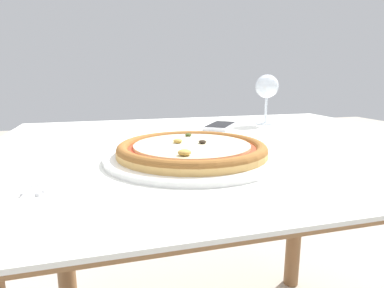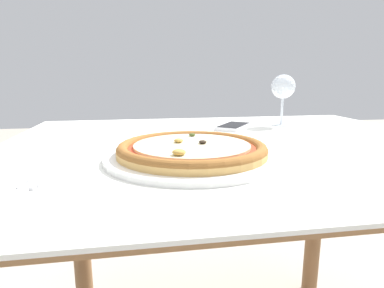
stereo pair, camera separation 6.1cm
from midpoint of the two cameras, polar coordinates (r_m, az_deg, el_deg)
dining_table at (r=0.82m, az=9.58°, el=-6.33°), size 1.11×0.90×0.71m
pizza_plate at (r=0.61m, az=2.85°, el=-1.25°), size 0.33×0.33×0.04m
fork at (r=0.47m, az=-25.56°, el=-8.21°), size 0.05×0.17×0.00m
wine_glass_far_left at (r=1.07m, az=17.50°, el=9.43°), size 0.08×0.08×0.16m
cell_phone at (r=0.99m, az=9.16°, el=3.11°), size 0.14×0.16×0.01m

